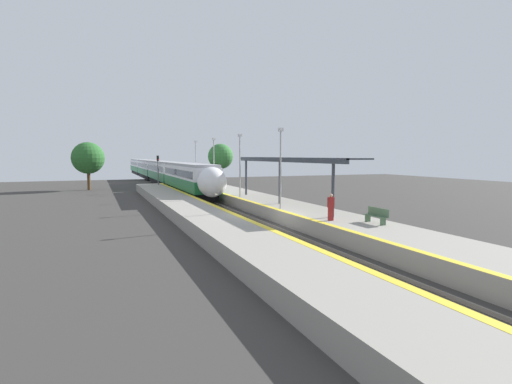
{
  "coord_description": "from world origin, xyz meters",
  "views": [
    {
      "loc": [
        -10.23,
        -24.19,
        4.81
      ],
      "look_at": [
        0.56,
        2.61,
        2.17
      ],
      "focal_mm": 28.0,
      "sensor_mm": 36.0,
      "label": 1
    }
  ],
  "objects": [
    {
      "name": "ground_plane",
      "position": [
        0.0,
        0.0,
        0.0
      ],
      "size": [
        120.0,
        120.0,
        0.0
      ],
      "primitive_type": "plane",
      "color": "#383533"
    },
    {
      "name": "rail_left",
      "position": [
        -0.72,
        0.0,
        0.07
      ],
      "size": [
        0.08,
        90.0,
        0.15
      ],
      "primitive_type": "cube",
      "color": "slate",
      "rests_on": "ground_plane"
    },
    {
      "name": "rail_right",
      "position": [
        0.72,
        0.0,
        0.07
      ],
      "size": [
        0.08,
        90.0,
        0.15
      ],
      "primitive_type": "cube",
      "color": "slate",
      "rests_on": "ground_plane"
    },
    {
      "name": "train",
      "position": [
        0.0,
        49.47,
        2.23
      ],
      "size": [
        2.87,
        77.59,
        3.9
      ],
      "color": "black",
      "rests_on": "ground_plane"
    },
    {
      "name": "platform_right",
      "position": [
        3.71,
        0.0,
        0.48
      ],
      "size": [
        4.2,
        64.0,
        0.96
      ],
      "color": "gray",
      "rests_on": "ground_plane"
    },
    {
      "name": "platform_left",
      "position": [
        -3.4,
        0.0,
        0.48
      ],
      "size": [
        3.57,
        64.0,
        0.96
      ],
      "color": "gray",
      "rests_on": "ground_plane"
    },
    {
      "name": "platform_bench",
      "position": [
        4.54,
        -5.9,
        1.44
      ],
      "size": [
        0.44,
        1.78,
        0.89
      ],
      "color": "#4C6B4C",
      "rests_on": "platform_right"
    },
    {
      "name": "person_waiting",
      "position": [
        2.66,
        -4.08,
        1.78
      ],
      "size": [
        0.36,
        0.22,
        1.61
      ],
      "color": "maroon",
      "rests_on": "platform_right"
    },
    {
      "name": "railway_signal",
      "position": [
        -2.59,
        29.3,
        2.91
      ],
      "size": [
        0.28,
        0.28,
        4.81
      ],
      "color": "#59595E",
      "rests_on": "ground_plane"
    },
    {
      "name": "lamppost_near",
      "position": [
        2.17,
        1.86,
        4.26
      ],
      "size": [
        0.36,
        0.2,
        5.82
      ],
      "color": "#9E9EA3",
      "rests_on": "platform_right"
    },
    {
      "name": "lamppost_mid",
      "position": [
        2.17,
        10.58,
        4.26
      ],
      "size": [
        0.36,
        0.2,
        5.82
      ],
      "color": "#9E9EA3",
      "rests_on": "platform_right"
    },
    {
      "name": "lamppost_far",
      "position": [
        2.17,
        19.3,
        4.26
      ],
      "size": [
        0.36,
        0.2,
        5.82
      ],
      "color": "#9E9EA3",
      "rests_on": "platform_right"
    },
    {
      "name": "lamppost_farthest",
      "position": [
        2.17,
        28.02,
        4.26
      ],
      "size": [
        0.36,
        0.2,
        5.82
      ],
      "color": "#9E9EA3",
      "rests_on": "platform_right"
    },
    {
      "name": "station_canopy",
      "position": [
        4.07,
        4.74,
        4.43
      ],
      "size": [
        2.02,
        18.48,
        3.71
      ],
      "color": "#333842",
      "rests_on": "platform_right"
    },
    {
      "name": "background_tree_left",
      "position": [
        -11.14,
        36.12,
        4.46
      ],
      "size": [
        4.41,
        4.41,
        6.68
      ],
      "color": "brown",
      "rests_on": "ground_plane"
    },
    {
      "name": "background_tree_right",
      "position": [
        9.25,
        40.03,
        4.65
      ],
      "size": [
        4.21,
        4.21,
        6.78
      ],
      "color": "brown",
      "rests_on": "ground_plane"
    }
  ]
}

